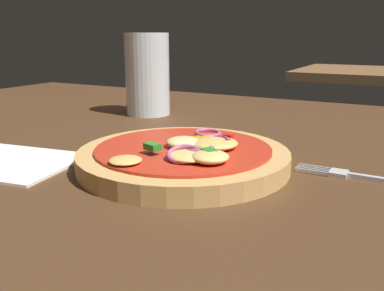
{
  "coord_description": "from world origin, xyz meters",
  "views": [
    {
      "loc": [
        0.26,
        -0.4,
        0.18
      ],
      "look_at": [
        0.04,
        0.01,
        0.06
      ],
      "focal_mm": 39.06,
      "sensor_mm": 36.0,
      "label": 1
    }
  ],
  "objects": [
    {
      "name": "napkin",
      "position": [
        -0.14,
        -0.1,
        0.04
      ],
      "size": [
        0.16,
        0.14,
        0.0
      ],
      "color": "white",
      "rests_on": "dining_table"
    },
    {
      "name": "pizza",
      "position": [
        0.04,
        -0.01,
        0.05
      ],
      "size": [
        0.23,
        0.23,
        0.04
      ],
      "color": "tan",
      "rests_on": "dining_table"
    },
    {
      "name": "fork",
      "position": [
        0.23,
        0.04,
        0.04
      ],
      "size": [
        0.17,
        0.02,
        0.01
      ],
      "color": "silver",
      "rests_on": "dining_table"
    },
    {
      "name": "beer_glass",
      "position": [
        -0.17,
        0.23,
        0.1
      ],
      "size": [
        0.08,
        0.08,
        0.15
      ],
      "color": "silver",
      "rests_on": "dining_table"
    },
    {
      "name": "dining_table",
      "position": [
        0.0,
        0.0,
        0.02
      ],
      "size": [
        1.46,
        1.06,
        0.04
      ],
      "color": "#4C301C",
      "rests_on": "ground"
    }
  ]
}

